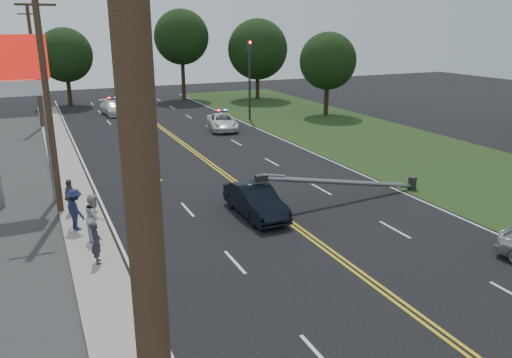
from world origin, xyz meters
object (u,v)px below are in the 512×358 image
utility_pole_far (35,67)px  bystander_d (70,196)px  bystander_c (75,209)px  emergency_b (113,108)px  bystander_a (96,243)px  utility_pole_mid (48,104)px  traffic_signal (250,73)px  bystander_b (95,217)px  pylon_sign (13,80)px  fallen_streetlight (351,182)px  crashed_sedan (256,201)px  emergency_a (222,122)px

utility_pole_far → bystander_d: 22.88m
bystander_c → bystander_d: bearing=-20.6°
emergency_b → bystander_a: size_ratio=2.86×
utility_pole_mid → traffic_signal: bearing=45.8°
bystander_c → bystander_d: size_ratio=1.11×
traffic_signal → bystander_c: traffic_signal is taller
bystander_c → bystander_d: 2.13m
bystander_b → utility_pole_mid: bearing=33.6°
pylon_sign → emergency_b: bearing=71.9°
fallen_streetlight → crashed_sedan: 5.24m
bystander_d → bystander_a: bearing=-148.8°
utility_pole_far → bystander_b: size_ratio=5.21×
crashed_sedan → bystander_a: size_ratio=2.76×
fallen_streetlight → utility_pole_mid: 14.58m
bystander_a → bystander_d: bystander_d is taller
utility_pole_mid → bystander_c: 4.87m
utility_pole_far → bystander_c: (0.48, -24.62, -4.07)m
emergency_a → bystander_a: bearing=-109.7°
fallen_streetlight → bystander_c: size_ratio=5.25×
utility_pole_far → fallen_streetlight: bearing=-62.8°
emergency_a → bystander_d: bearing=-119.1°
bystander_b → crashed_sedan: bearing=-71.8°
utility_pole_mid → emergency_b: utility_pole_mid is taller
traffic_signal → fallen_streetlight: 22.62m
utility_pole_far → pylon_sign: bearing=-93.7°
bystander_a → utility_pole_far: bearing=2.4°
traffic_signal → emergency_a: size_ratio=1.51×
crashed_sedan → bystander_b: bearing=179.0°
fallen_streetlight → bystander_c: bearing=173.9°
utility_pole_far → crashed_sedan: (8.15, -26.00, -4.37)m
emergency_b → fallen_streetlight: bearing=-83.9°
pylon_sign → bystander_b: 8.12m
utility_pole_mid → bystander_a: 7.51m
fallen_streetlight → utility_pole_far: bearing=117.2°
emergency_a → utility_pole_far: bearing=164.2°
utility_pole_far → crashed_sedan: bearing=-72.6°
fallen_streetlight → emergency_a: size_ratio=2.01×
crashed_sedan → bystander_a: (-7.29, -2.18, 0.19)m
crashed_sedan → bystander_c: bearing=168.8°
utility_pole_far → emergency_b: (6.57, 4.10, -4.43)m
utility_pole_far → emergency_b: size_ratio=2.22×
pylon_sign → traffic_signal: pylon_sign is taller
crashed_sedan → fallen_streetlight: bearing=-0.9°
fallen_streetlight → utility_pole_mid: (-13.39, 4.00, 4.17)m
traffic_signal → utility_pole_far: utility_pole_far is taller
bystander_a → crashed_sedan: bearing=-72.7°
bystander_a → bystander_c: (-0.38, 3.57, 0.10)m
utility_pole_far → bystander_d: bearing=-88.9°
traffic_signal → emergency_a: 6.06m
bystander_b → utility_pole_far: bearing=20.6°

